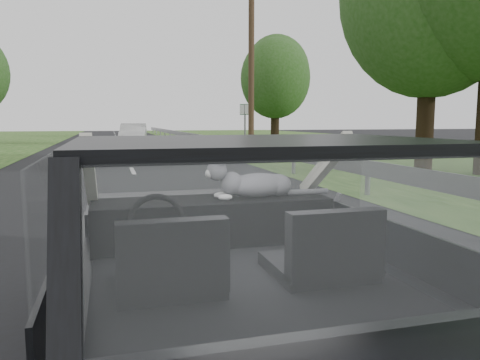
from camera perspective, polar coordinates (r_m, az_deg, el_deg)
subject_car at (r=2.65m, az=-0.46°, el=-10.38°), size 1.80×4.00×1.45m
dashboard at (r=3.20m, az=-3.41°, el=-4.96°), size 1.58×0.45×0.30m
driver_seat at (r=2.25m, az=-8.49°, el=-9.50°), size 0.50×0.72×0.42m
passenger_seat at (r=2.48m, az=10.38°, el=-8.00°), size 0.50×0.72×0.42m
steering_wheel at (r=2.84m, az=-10.08°, el=-5.18°), size 0.36×0.36×0.04m
cat at (r=3.22m, az=2.15°, el=-0.44°), size 0.67×0.26×0.29m
guardrail at (r=13.42m, az=6.11°, el=3.18°), size 0.05×90.00×0.32m
other_car at (r=28.33m, az=-12.86°, el=5.38°), size 2.05×4.28×1.36m
highway_sign at (r=25.08m, az=0.61°, el=6.52°), size 0.38×0.94×2.40m
utility_pole at (r=22.40m, az=1.39°, el=14.14°), size 0.30×0.30×8.41m
tree_0 at (r=15.52m, az=22.09°, el=16.03°), size 6.29×6.29×8.06m
tree_2 at (r=27.25m, az=4.32°, el=10.37°), size 4.08×4.08×6.02m
tree_3 at (r=40.48m, az=4.45°, el=11.07°), size 7.01×7.01×8.45m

